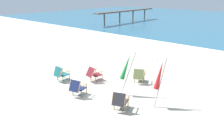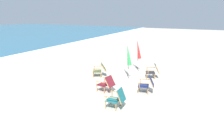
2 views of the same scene
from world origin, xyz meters
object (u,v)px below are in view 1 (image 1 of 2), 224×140
at_px(umbrella_furled_green, 126,67).
at_px(beach_chair_mid_center, 77,87).
at_px(beach_chair_back_left, 139,75).
at_px(beach_chair_back_right, 120,100).
at_px(beach_chair_front_right, 94,74).
at_px(umbrella_furled_red, 159,76).
at_px(beach_chair_front_left, 61,73).

bearing_deg(umbrella_furled_green, beach_chair_mid_center, -135.27).
bearing_deg(beach_chair_back_left, beach_chair_back_right, -69.69).
relative_size(beach_chair_front_right, beach_chair_mid_center, 1.02).
distance_m(beach_chair_back_left, beach_chair_back_right, 3.03).
height_order(beach_chair_back_right, beach_chair_mid_center, beach_chair_back_right).
xyz_separation_m(beach_chair_back_right, umbrella_furled_red, (0.97, 1.25, 0.94)).
relative_size(beach_chair_back_left, beach_chair_front_left, 1.18).
bearing_deg(umbrella_furled_green, beach_chair_front_right, 175.41).
xyz_separation_m(beach_chair_back_right, beach_chair_front_left, (-4.30, 0.31, 0.00)).
bearing_deg(beach_chair_front_left, beach_chair_front_right, 40.47).
relative_size(beach_chair_front_right, beach_chair_back_left, 0.90).
bearing_deg(umbrella_furled_red, beach_chair_back_left, 141.77).
xyz_separation_m(beach_chair_front_left, umbrella_furled_red, (5.27, 0.94, 0.93)).
bearing_deg(beach_chair_mid_center, umbrella_furled_red, 25.44).
distance_m(beach_chair_mid_center, beach_chair_front_left, 2.13).
xyz_separation_m(beach_chair_front_right, beach_chair_back_right, (2.98, -1.44, 0.01)).
xyz_separation_m(beach_chair_front_right, beach_chair_front_left, (-1.33, -1.13, 0.01)).
height_order(beach_chair_front_left, umbrella_furled_green, umbrella_furled_green).
bearing_deg(beach_chair_back_right, beach_chair_back_left, 110.31).
xyz_separation_m(umbrella_furled_red, umbrella_furled_green, (-1.67, 0.01, -0.03)).
height_order(beach_chair_front_right, umbrella_furled_red, umbrella_furled_red).
xyz_separation_m(beach_chair_mid_center, umbrella_furled_green, (1.56, 1.54, 0.90)).
distance_m(beach_chair_back_right, umbrella_furled_green, 1.70).
distance_m(beach_chair_back_left, umbrella_furled_red, 2.75).
height_order(beach_chair_front_left, umbrella_furled_red, umbrella_furled_red).
height_order(beach_chair_front_right, beach_chair_mid_center, beach_chair_mid_center).
relative_size(umbrella_furled_red, umbrella_furled_green, 1.02).
height_order(beach_chair_back_left, umbrella_furled_green, umbrella_furled_green).
bearing_deg(beach_chair_back_right, beach_chair_mid_center, -172.76).
distance_m(beach_chair_back_right, beach_chair_mid_center, 2.27).
xyz_separation_m(beach_chair_mid_center, beach_chair_front_left, (-2.05, 0.59, 0.00)).
distance_m(beach_chair_mid_center, umbrella_furled_red, 3.69).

